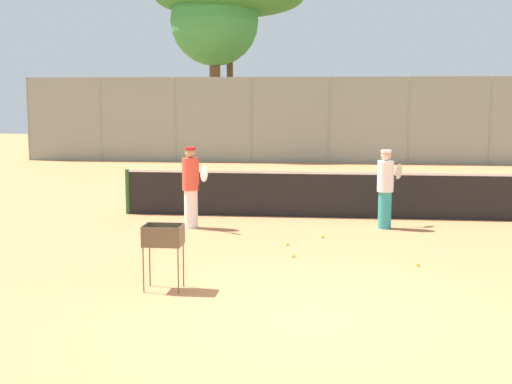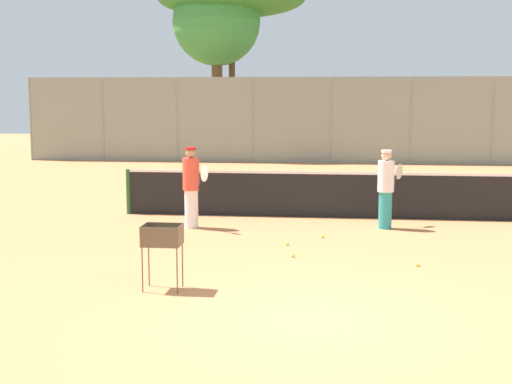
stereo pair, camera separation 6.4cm
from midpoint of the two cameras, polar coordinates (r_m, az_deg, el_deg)
ground_plane at (r=9.20m, az=4.86°, el=-10.18°), size 80.00×80.00×0.00m
tennis_net at (r=16.51m, az=5.65°, el=-0.13°), size 9.44×0.10×1.07m
back_fence at (r=29.42m, az=6.08°, el=5.72°), size 25.77×0.08×3.53m
tree_1 at (r=32.72m, az=-3.11°, el=13.35°), size 3.93×3.93×8.01m
player_white_outfit at (r=15.18m, az=-5.07°, el=0.47°), size 0.68×0.73×1.73m
player_red_cap at (r=15.31m, az=10.47°, el=0.32°), size 0.61×0.77×1.67m
ball_cart at (r=10.45m, az=-7.32°, el=-3.88°), size 0.56×0.41×0.96m
tennis_ball_0 at (r=12.56m, az=3.10°, el=-5.08°), size 0.07×0.07×0.07m
tennis_ball_1 at (r=12.21m, az=12.93°, el=-5.66°), size 0.07×0.07×0.07m
tennis_ball_2 at (r=13.52m, az=2.65°, el=-4.14°), size 0.07×0.07×0.07m
tennis_ball_3 at (r=14.26m, az=5.47°, el=-3.55°), size 0.07×0.07×0.07m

